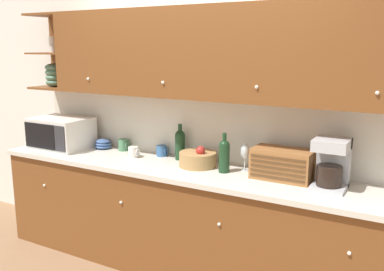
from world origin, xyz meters
The scene contains 16 objects.
ground_plane centered at (0.00, 0.00, 0.00)m, with size 24.00×24.00×0.00m, color #896647.
wall_back centered at (0.00, 0.03, 1.30)m, with size 5.99×0.06×2.60m.
counter_unit centered at (0.00, -0.30, 0.46)m, with size 3.61×0.63×0.92m.
backsplash_panel centered at (0.00, -0.01, 1.20)m, with size 3.59×0.01×0.56m.
upper_cabinets centered at (0.16, -0.17, 1.84)m, with size 3.59×0.37×0.72m.
microwave centered at (-1.42, -0.29, 1.07)m, with size 0.56×0.42×0.30m.
bowl_stack_on_counter centered at (-1.05, -0.12, 0.96)m, with size 0.16×0.16×0.09m.
mug centered at (-0.82, -0.09, 0.97)m, with size 0.11×0.09×0.11m.
mug_blue_second centered at (-0.58, -0.24, 0.96)m, with size 0.10×0.09×0.10m.
mug_patterned_third centered at (-0.39, -0.08, 0.97)m, with size 0.11×0.09×0.10m.
wine_bottle centered at (-0.18, -0.10, 1.06)m, with size 0.09×0.09×0.32m.
fruit_basket centered at (0.06, -0.22, 0.98)m, with size 0.31×0.31×0.18m.
second_wine_bottle centered at (0.32, -0.26, 1.06)m, with size 0.09×0.09×0.32m.
wine_glass centered at (0.45, -0.14, 1.07)m, with size 0.07×0.07×0.23m.
bread_box centered at (0.78, -0.21, 1.03)m, with size 0.44×0.25×0.23m.
coffee_maker centered at (1.13, -0.25, 1.10)m, with size 0.23×0.25×0.36m.
Camera 1 is at (1.70, -3.22, 1.89)m, focal length 40.00 mm.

